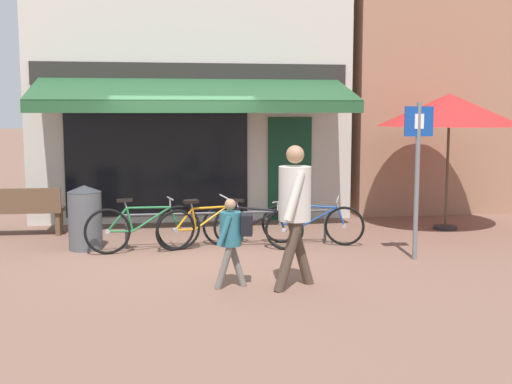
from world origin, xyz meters
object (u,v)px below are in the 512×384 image
at_px(bicycle_black, 251,226).
at_px(cafe_parasol, 449,110).
at_px(bicycle_green, 143,228).
at_px(pedestrian_child, 233,233).
at_px(pedestrian_adult, 295,202).
at_px(litter_bin, 85,217).
at_px(bicycle_blue, 312,223).
at_px(park_bench, 17,210).
at_px(parking_sign, 417,164).
at_px(bicycle_orange, 204,226).

bearing_deg(bicycle_black, cafe_parasol, 43.07).
distance_m(bicycle_green, pedestrian_child, 2.57).
bearing_deg(pedestrian_adult, bicycle_green, -60.56).
height_order(bicycle_green, litter_bin, litter_bin).
relative_size(bicycle_blue, cafe_parasol, 0.62).
distance_m(bicycle_green, park_bench, 2.83).
distance_m(bicycle_black, litter_bin, 2.69).
xyz_separation_m(bicycle_black, pedestrian_adult, (0.18, -2.49, 0.74)).
relative_size(litter_bin, parking_sign, 0.44).
height_order(bicycle_black, parking_sign, parking_sign).
relative_size(bicycle_black, bicycle_blue, 0.97).
height_order(pedestrian_adult, park_bench, pedestrian_adult).
distance_m(bicycle_green, bicycle_blue, 2.78).
distance_m(pedestrian_adult, park_bench, 5.89).
xyz_separation_m(bicycle_green, bicycle_orange, (0.98, 0.18, -0.02)).
height_order(bicycle_green, pedestrian_adult, pedestrian_adult).
xyz_separation_m(bicycle_green, cafe_parasol, (5.61, 1.16, 1.85)).
xyz_separation_m(bicycle_orange, litter_bin, (-1.90, 0.16, 0.16)).
distance_m(pedestrian_child, parking_sign, 3.19).
height_order(bicycle_green, pedestrian_child, pedestrian_child).
bearing_deg(bicycle_orange, litter_bin, 152.70).
relative_size(bicycle_black, litter_bin, 1.54).
bearing_deg(cafe_parasol, bicycle_blue, -160.53).
distance_m(bicycle_orange, park_bench, 3.58).
bearing_deg(bicycle_orange, parking_sign, -45.39).
height_order(bicycle_green, cafe_parasol, cafe_parasol).
distance_m(pedestrian_adult, litter_bin, 3.99).
relative_size(parking_sign, park_bench, 1.46).
relative_size(pedestrian_adult, litter_bin, 1.74).
bearing_deg(cafe_parasol, litter_bin, -172.85).
distance_m(pedestrian_child, park_bench, 5.24).
distance_m(bicycle_orange, litter_bin, 1.91).
xyz_separation_m(pedestrian_adult, park_bench, (-4.19, 4.08, -0.63)).
relative_size(bicycle_orange, pedestrian_child, 1.42).
distance_m(bicycle_black, park_bench, 4.31).
height_order(bicycle_green, park_bench, park_bench).
distance_m(pedestrian_adult, pedestrian_child, 0.87).
bearing_deg(pedestrian_adult, bicycle_blue, -117.87).
distance_m(bicycle_green, bicycle_orange, 0.99).
bearing_deg(parking_sign, bicycle_black, 151.95).
xyz_separation_m(bicycle_blue, litter_bin, (-3.70, 0.18, 0.16)).
xyz_separation_m(parking_sign, park_bench, (-6.32, 2.83, -0.98)).
xyz_separation_m(bicycle_green, park_bench, (-2.26, 1.69, 0.08)).
distance_m(bicycle_orange, pedestrian_child, 2.48).
distance_m(cafe_parasol, park_bench, 8.09).
distance_m(pedestrian_adult, parking_sign, 2.49).
xyz_separation_m(litter_bin, parking_sign, (4.98, -1.47, 0.92)).
bearing_deg(bicycle_blue, pedestrian_child, -103.54).
xyz_separation_m(bicycle_orange, pedestrian_adult, (0.95, -2.57, 0.73)).
relative_size(bicycle_orange, pedestrian_adult, 0.89).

